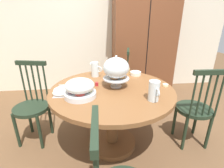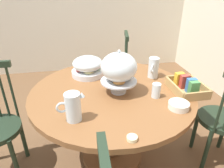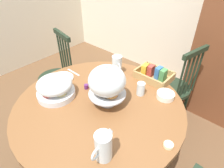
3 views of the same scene
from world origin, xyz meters
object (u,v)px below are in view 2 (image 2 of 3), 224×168
Objects in this scene: windsor_chair_by_cabinet at (223,121)px; butter_dish at (132,138)px; fruit_platter_covered at (88,66)px; orange_juice_pitcher at (153,68)px; cereal_bowl at (179,105)px; windsor_chair_facing_door at (115,74)px; dining_table at (112,109)px; cereal_basket at (187,86)px; china_plate_large at (104,66)px; drinking_glass at (156,90)px; china_plate_small at (95,65)px; milk_pitcher at (73,108)px; pastry_stand_with_dome at (119,69)px.

windsor_chair_by_cabinet is 16.25× the size of butter_dish.
fruit_platter_covered is 0.59m from orange_juice_pitcher.
cereal_bowl reaches higher than butter_dish.
windsor_chair_facing_door is 1.56m from butter_dish.
windsor_chair_by_cabinet is at bearing 76.99° from dining_table.
dining_table is 0.63m from cereal_basket.
windsor_chair_by_cabinet is at bearing 52.53° from china_plate_large.
butter_dish is at bearing -68.15° from windsor_chair_by_cabinet.
windsor_chair_by_cabinet is 0.63m from cereal_bowl.
butter_dish is at bearing -0.49° from china_plate_large.
china_plate_large is at bearing 135.37° from fruit_platter_covered.
windsor_chair_by_cabinet is 0.72m from drinking_glass.
drinking_glass is at bearing 28.79° from china_plate_small.
china_plate_small is at bearing -151.21° from drinking_glass.
fruit_platter_covered is (-0.53, -1.09, 0.37)m from windsor_chair_by_cabinet.
fruit_platter_covered reaches higher than dining_table.
windsor_chair_by_cabinet is 1.00× the size of windsor_chair_facing_door.
orange_juice_pitcher is 0.88m from milk_pitcher.
cereal_bowl is at bearing 89.44° from milk_pitcher.
windsor_chair_facing_door is 1.42m from milk_pitcher.
drinking_glass is (-0.17, -0.10, 0.03)m from cereal_bowl.
milk_pitcher is 0.63m from drinking_glass.
china_plate_large is at bearing 179.27° from dining_table.
milk_pitcher reaches higher than butter_dish.
windsor_chair_facing_door is at bearing 169.98° from pastry_stand_with_dome.
drinking_glass reaches higher than cereal_bowl.
pastry_stand_with_dome is (0.05, 0.04, 0.39)m from dining_table.
pastry_stand_with_dome is (-0.17, -0.88, 0.49)m from windsor_chair_by_cabinet.
drinking_glass is (0.13, 0.26, -0.14)m from pastry_stand_with_dome.
windsor_chair_facing_door reaches higher than drinking_glass.
fruit_platter_covered reaches higher than butter_dish.
windsor_chair_facing_door is 0.57m from china_plate_large.
pastry_stand_with_dome is at bearing 12.29° from china_plate_small.
drinking_glass is (0.04, -0.27, 0.01)m from cereal_basket.
fruit_platter_covered is at bearing -169.95° from butter_dish.
orange_juice_pitcher is 3.04× the size of butter_dish.
windsor_chair_facing_door reaches higher than china_plate_large.
windsor_chair_facing_door is 1.17m from cereal_basket.
windsor_chair_by_cabinet is at bearing 31.95° from windsor_chair_facing_door.
orange_juice_pitcher is 0.86m from butter_dish.
windsor_chair_by_cabinet is 0.74m from orange_juice_pitcher.
dining_table is 0.45m from fruit_platter_covered.
cereal_basket is at bearing 128.25° from butter_dish.
cereal_basket is (0.09, 0.53, -0.16)m from pastry_stand_with_dome.
orange_juice_pitcher is at bearing 120.57° from pastry_stand_with_dome.
butter_dish is (0.41, -0.30, -0.04)m from drinking_glass.
orange_juice_pitcher is (-0.38, -0.52, 0.37)m from windsor_chair_by_cabinet.
butter_dish is at bearing -0.28° from dining_table.
milk_pitcher is at bearing -54.59° from orange_juice_pitcher.
milk_pitcher is (0.34, -0.31, 0.28)m from dining_table.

